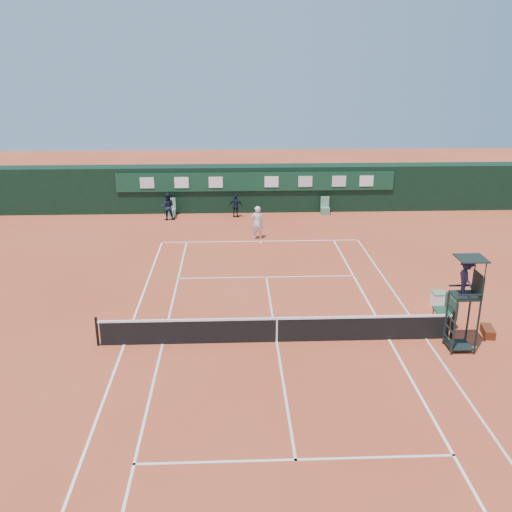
{
  "coord_description": "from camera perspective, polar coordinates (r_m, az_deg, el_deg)",
  "views": [
    {
      "loc": [
        -1.52,
        -18.39,
        9.78
      ],
      "look_at": [
        -0.5,
        6.0,
        1.2
      ],
      "focal_mm": 40.0,
      "sensor_mm": 36.0,
      "label": 1
    }
  ],
  "objects": [
    {
      "name": "ground",
      "position": [
        20.89,
        2.08,
        -8.57
      ],
      "size": [
        90.0,
        90.0,
        0.0
      ],
      "primitive_type": "plane",
      "color": "#C24C2D",
      "rests_on": "ground"
    },
    {
      "name": "court_lines",
      "position": [
        20.88,
        2.08,
        -8.56
      ],
      "size": [
        11.05,
        23.85,
        0.01
      ],
      "color": "white",
      "rests_on": "ground"
    },
    {
      "name": "tennis_net",
      "position": [
        20.65,
        2.1,
        -7.33
      ],
      "size": [
        12.9,
        0.1,
        1.1
      ],
      "color": "black",
      "rests_on": "ground"
    },
    {
      "name": "back_wall",
      "position": [
        38.07,
        -0.05,
        6.82
      ],
      "size": [
        40.0,
        1.65,
        3.0
      ],
      "color": "black",
      "rests_on": "ground"
    },
    {
      "name": "linesman_chair_left",
      "position": [
        37.31,
        -8.47,
        4.46
      ],
      "size": [
        0.55,
        0.5,
        1.15
      ],
      "color": "#558262",
      "rests_on": "ground"
    },
    {
      "name": "linesman_chair_right",
      "position": [
        37.59,
        6.92,
        4.64
      ],
      "size": [
        0.55,
        0.5,
        1.15
      ],
      "color": "#548163",
      "rests_on": "ground"
    },
    {
      "name": "umpire_chair",
      "position": [
        20.63,
        20.28,
        -2.69
      ],
      "size": [
        0.96,
        0.95,
        3.42
      ],
      "color": "black",
      "rests_on": "ground"
    },
    {
      "name": "player_bench",
      "position": [
        23.13,
        18.6,
        -5.11
      ],
      "size": [
        0.56,
        1.2,
        1.1
      ],
      "color": "#1B432A",
      "rests_on": "ground"
    },
    {
      "name": "tennis_bag",
      "position": [
        22.92,
        22.17,
        -7.0
      ],
      "size": [
        0.52,
        0.9,
        0.32
      ],
      "primitive_type": "cube",
      "rotation": [
        0.0,
        0.0,
        -0.18
      ],
      "color": "black",
      "rests_on": "ground"
    },
    {
      "name": "cooler",
      "position": [
        24.67,
        17.84,
        -4.15
      ],
      "size": [
        0.57,
        0.57,
        0.65
      ],
      "color": "white",
      "rests_on": "ground"
    },
    {
      "name": "tennis_ball",
      "position": [
        30.3,
        8.12,
        0.4
      ],
      "size": [
        0.07,
        0.07,
        0.07
      ],
      "primitive_type": "sphere",
      "color": "#A8C82E",
      "rests_on": "ground"
    },
    {
      "name": "player",
      "position": [
        32.06,
        0.12,
        3.37
      ],
      "size": [
        0.74,
        0.54,
        1.89
      ],
      "primitive_type": "imported",
      "rotation": [
        0.0,
        0.0,
        3.27
      ],
      "color": "silver",
      "rests_on": "ground"
    },
    {
      "name": "ball_kid_left",
      "position": [
        36.32,
        -8.82,
        4.92
      ],
      "size": [
        0.86,
        0.68,
        1.72
      ],
      "primitive_type": "imported",
      "rotation": [
        0.0,
        0.0,
        3.17
      ],
      "color": "black",
      "rests_on": "ground"
    },
    {
      "name": "ball_kid_right",
      "position": [
        36.52,
        -2.04,
        5.02
      ],
      "size": [
        0.9,
        0.47,
        1.47
      ],
      "primitive_type": "imported",
      "rotation": [
        0.0,
        0.0,
        3.01
      ],
      "color": "black",
      "rests_on": "ground"
    }
  ]
}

